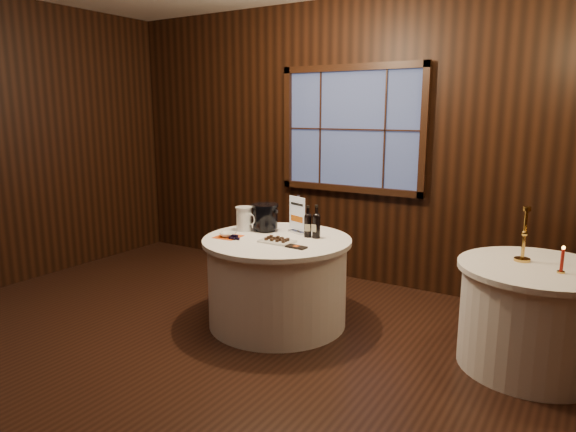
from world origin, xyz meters
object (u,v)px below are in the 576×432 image
Objects in this scene: sign_stand at (298,220)px; port_bottle_left at (308,223)px; red_candle at (562,262)px; brass_candlestick at (524,242)px; port_bottle_right at (316,224)px; main_table at (277,281)px; glass_pitcher at (244,219)px; cracker_bowl at (228,234)px; chocolate_plate at (277,240)px; chocolate_box at (296,247)px; side_table at (532,317)px; ice_bucket at (265,217)px; grape_bunch at (234,237)px.

sign_stand reaches higher than port_bottle_left.
brass_candlestick is at bearing 147.89° from red_candle.
port_bottle_right reaches higher than red_candle.
brass_candlestick is at bearing 11.17° from main_table.
red_candle is (2.56, 0.13, -0.04)m from glass_pitcher.
cracker_bowl reaches higher than main_table.
glass_pitcher reaches higher than chocolate_plate.
brass_candlestick is (1.61, 0.19, 0.02)m from port_bottle_right.
port_bottle_right is 1.54× the size of red_candle.
port_bottle_left is 0.62m from glass_pitcher.
port_bottle_left is 1.47× the size of red_candle.
chocolate_box is at bearing -17.58° from glass_pitcher.
glass_pitcher is at bearing -174.81° from side_table.
red_candle is (2.40, 0.03, -0.05)m from ice_bucket.
grape_bunch is 0.11m from cracker_bowl.
chocolate_plate is at bearing -65.87° from sign_stand.
brass_candlestick is at bearing 23.39° from sign_stand.
grape_bunch is (-0.33, -0.49, -0.10)m from sign_stand.
port_bottle_right is (0.08, 0.01, 0.01)m from port_bottle_left.
port_bottle_right reaches higher than glass_pitcher.
grape_bunch is 0.76× the size of glass_pitcher.
glass_pitcher is at bearing 111.84° from grape_bunch.
sign_stand is 1.39× the size of ice_bucket.
glass_pitcher is at bearing -149.44° from ice_bucket.
chocolate_plate is 0.47m from cracker_bowl.
port_bottle_left is at bearing 0.33° from ice_bucket.
main_table is 7.59× the size of grape_bunch.
side_table is 1.87m from port_bottle_left.
ice_bucket reaches higher than red_candle.
sign_stand is at bearing 79.38° from main_table.
ice_bucket reaches higher than grape_bunch.
ice_bucket is at bearing 33.23° from glass_pitcher.
port_bottle_right is at bearing -176.22° from side_table.
red_candle reaches higher than cracker_bowl.
chocolate_plate is (0.03, -0.38, -0.10)m from sign_stand.
side_table is at bearing 3.10° from ice_bucket.
main_table is 0.54m from grape_bunch.
red_candle is (1.87, 0.02, -0.05)m from port_bottle_right.
glass_pitcher reaches higher than red_candle.
chocolate_plate reaches higher than chocolate_box.
grape_bunch is (-0.36, -0.11, 0.00)m from chocolate_plate.
cracker_bowl is (0.02, -0.27, -0.09)m from glass_pitcher.
cracker_bowl is at bearing -171.23° from red_candle.
port_bottle_right is (-1.72, -0.11, 0.51)m from side_table.
side_table is 3.74× the size of port_bottle_right.
chocolate_box is (0.22, -0.06, -0.01)m from chocolate_plate.
grape_bunch is at bearing -164.60° from brass_candlestick.
port_bottle_left is at bearing 67.54° from chocolate_plate.
sign_stand reaches higher than glass_pitcher.
port_bottle_left reaches higher than main_table.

